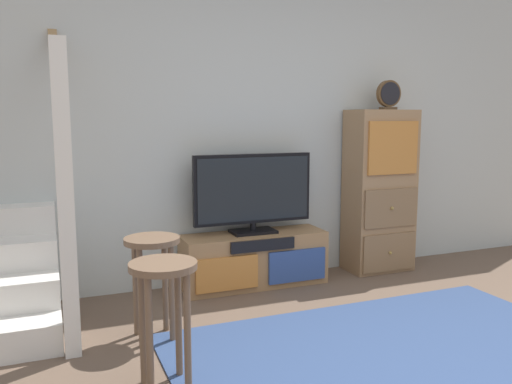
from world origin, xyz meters
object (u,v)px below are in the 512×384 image
desk_clock (389,95)px  side_cabinet (380,191)px  bar_stool_far (153,263)px  television (253,191)px  media_console (254,259)px  bar_stool_near (164,294)px

desk_clock → side_cabinet: bearing=163.0°
desk_clock → bar_stool_far: size_ratio=0.39×
television → bar_stool_far: bearing=-142.0°
television → desk_clock: desk_clock is taller
media_console → bar_stool_far: (-0.96, -0.73, 0.27)m
bar_stool_near → desk_clock: bearing=30.7°
media_console → desk_clock: size_ratio=4.69×
side_cabinet → bar_stool_far: bearing=-161.2°
television → side_cabinet: (1.21, -0.01, -0.06)m
media_console → television: (0.00, 0.02, 0.56)m
media_console → bar_stool_near: (-1.03, -1.36, 0.28)m
television → bar_stool_near: size_ratio=1.50×
desk_clock → bar_stool_far: bearing=-161.9°
bar_stool_near → television: bearing=53.4°
television → desk_clock: size_ratio=3.93×
bar_stool_near → bar_stool_far: (0.07, 0.63, -0.01)m
desk_clock → television: bearing=178.7°
desk_clock → bar_stool_far: 2.57m
media_console → television: bearing=90.0°
side_cabinet → desk_clock: 0.85m
television → media_console: bearing=-90.0°
media_console → side_cabinet: (1.21, 0.01, 0.50)m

